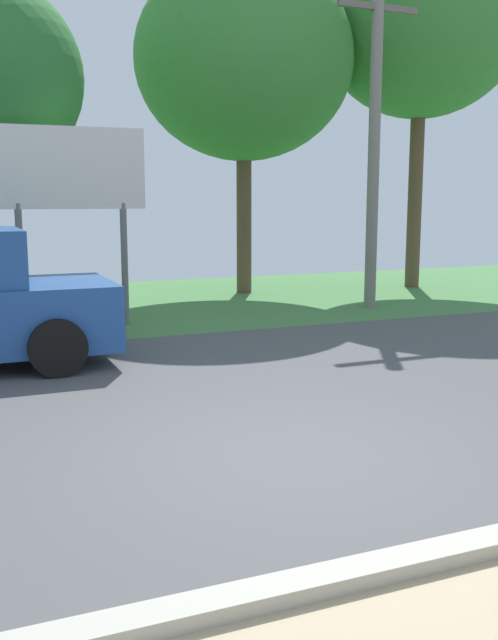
# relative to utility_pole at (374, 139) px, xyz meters

# --- Properties ---
(ground_plane) EXTENTS (40.00, 22.00, 0.20)m
(ground_plane) POSITION_rel_utility_pole_xyz_m (-5.50, -4.51, -3.53)
(ground_plane) COLOR #4C4C4F
(utility_pole) EXTENTS (1.80, 0.24, 6.62)m
(utility_pole) POSITION_rel_utility_pole_xyz_m (0.00, 0.00, 0.00)
(utility_pole) COLOR gray
(utility_pole) RESTS_ON ground_plane
(roadside_billboard) EXTENTS (2.60, 0.12, 3.50)m
(roadside_billboard) POSITION_rel_utility_pole_xyz_m (-6.15, -0.07, -0.94)
(roadside_billboard) COLOR slate
(roadside_billboard) RESTS_ON ground_plane
(tree_right_mid) EXTENTS (4.93, 4.93, 8.73)m
(tree_right_mid) POSITION_rel_utility_pole_xyz_m (2.93, 2.64, 2.98)
(tree_right_mid) COLOR brown
(tree_right_mid) RESTS_ON ground_plane
(tree_right_far) EXTENTS (5.11, 5.11, 7.79)m
(tree_right_far) POSITION_rel_utility_pole_xyz_m (-1.54, 3.26, 1.97)
(tree_right_far) COLOR brown
(tree_right_far) RESTS_ON ground_plane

